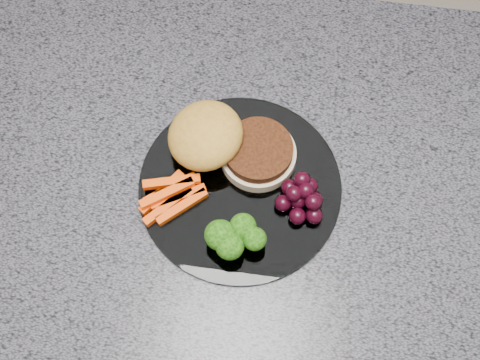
# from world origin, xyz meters

# --- Properties ---
(island_cabinet) EXTENTS (1.20, 0.60, 0.86)m
(island_cabinet) POSITION_xyz_m (0.00, 0.00, 0.43)
(island_cabinet) COLOR brown
(island_cabinet) RESTS_ON ground
(countertop) EXTENTS (1.20, 0.60, 0.04)m
(countertop) POSITION_xyz_m (0.00, 0.00, 0.88)
(countertop) COLOR #4C4B55
(countertop) RESTS_ON island_cabinet
(plate) EXTENTS (0.26, 0.26, 0.01)m
(plate) POSITION_xyz_m (-0.09, -0.02, 0.90)
(plate) COLOR white
(plate) RESTS_ON countertop
(burger) EXTENTS (0.18, 0.12, 0.05)m
(burger) POSITION_xyz_m (-0.11, 0.03, 0.93)
(burger) COLOR #CBB38F
(burger) RESTS_ON plate
(carrot_sticks) EXTENTS (0.08, 0.08, 0.02)m
(carrot_sticks) POSITION_xyz_m (-0.17, -0.05, 0.91)
(carrot_sticks) COLOR #E84303
(carrot_sticks) RESTS_ON plate
(broccoli) EXTENTS (0.08, 0.06, 0.05)m
(broccoli) POSITION_xyz_m (-0.08, -0.10, 0.93)
(broccoli) COLOR #598C33
(broccoli) RESTS_ON plate
(grape_bunch) EXTENTS (0.06, 0.06, 0.04)m
(grape_bunch) POSITION_xyz_m (-0.01, -0.03, 0.92)
(grape_bunch) COLOR black
(grape_bunch) RESTS_ON plate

